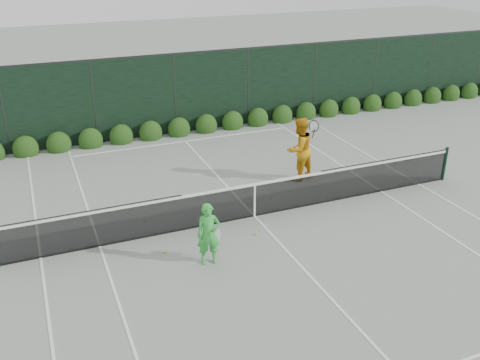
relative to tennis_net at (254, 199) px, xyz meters
name	(u,v)px	position (x,y,z in m)	size (l,w,h in m)	color
ground	(254,216)	(0.02, 0.00, -0.53)	(80.00, 80.00, 0.00)	gray
tennis_net	(254,199)	(0.00, 0.00, 0.00)	(12.90, 0.10, 1.07)	black
player_woman	(209,234)	(-1.85, -1.68, 0.21)	(0.64, 0.45, 1.49)	green
player_man	(299,149)	(2.29, 1.77, 0.46)	(1.15, 1.01, 1.98)	orange
court_lines	(254,216)	(0.02, 0.00, -0.53)	(11.03, 23.83, 0.01)	white
windscreen_fence	(306,209)	(0.02, -2.71, 0.98)	(32.00, 21.07, 3.06)	black
hedge_row	(179,129)	(0.02, 7.15, -0.30)	(31.66, 0.65, 0.94)	#16330E
tennis_balls	(216,218)	(-1.00, 0.23, -0.50)	(3.74, 1.83, 0.07)	#C7DE31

